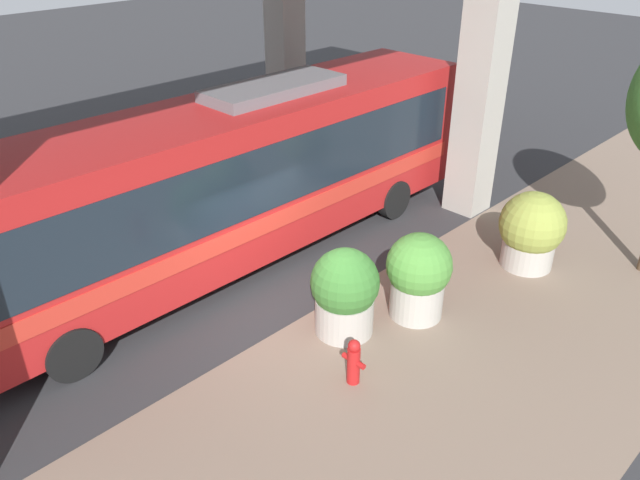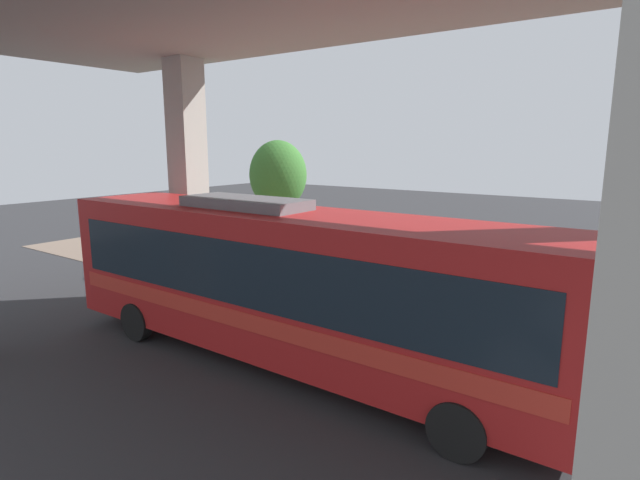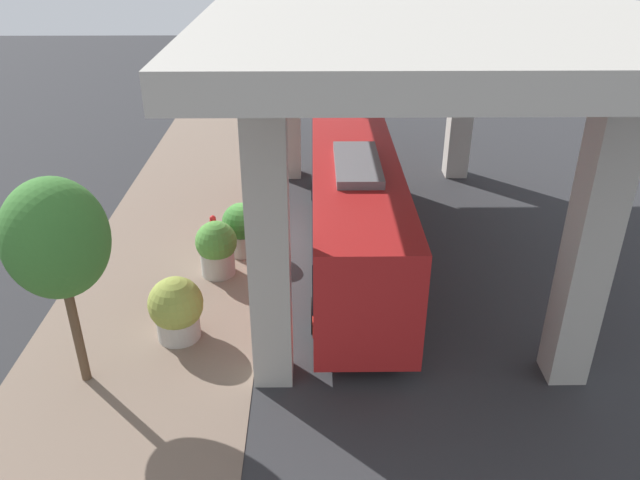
{
  "view_description": "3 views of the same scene",
  "coord_description": "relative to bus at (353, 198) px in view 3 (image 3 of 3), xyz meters",
  "views": [
    {
      "loc": [
        -7.28,
        6.79,
        7.28
      ],
      "look_at": [
        -0.4,
        -0.09,
        1.87
      ],
      "focal_mm": 35.0,
      "sensor_mm": 36.0,
      "label": 1
    },
    {
      "loc": [
        11.12,
        6.36,
        5.01
      ],
      "look_at": [
        0.37,
        -1.35,
        2.48
      ],
      "focal_mm": 28.0,
      "sensor_mm": 36.0,
      "label": 2
    },
    {
      "loc": [
        1.47,
        -18.33,
        10.02
      ],
      "look_at": [
        1.66,
        -2.37,
        1.54
      ],
      "focal_mm": 35.0,
      "sensor_mm": 36.0,
      "label": 3
    }
  ],
  "objects": [
    {
      "name": "overpass",
      "position": [
        1.28,
        0.56,
        5.17
      ],
      "size": [
        9.4,
        20.93,
        8.23
      ],
      "color": "#ADA89E",
      "rests_on": "ground"
    },
    {
      "name": "street_tree_near",
      "position": [
        -6.74,
        -5.99,
        1.75
      ],
      "size": [
        2.26,
        2.26,
        5.19
      ],
      "color": "brown",
      "rests_on": "ground"
    },
    {
      "name": "sidewalk_strip",
      "position": [
        -5.72,
        0.56,
        -2.05
      ],
      "size": [
        6.0,
        40.0,
        0.02
      ],
      "color": "#7A6656",
      "rests_on": "ground"
    },
    {
      "name": "planter_back",
      "position": [
        -4.2,
        -1.1,
        -1.14
      ],
      "size": [
        1.26,
        1.26,
        1.77
      ],
      "color": "#ADA89E",
      "rests_on": "ground"
    },
    {
      "name": "fire_hydrant",
      "position": [
        -4.66,
        1.22,
        -1.61
      ],
      "size": [
        0.46,
        0.22,
        0.89
      ],
      "color": "#B21919",
      "rests_on": "ground"
    },
    {
      "name": "ground_plane",
      "position": [
        -2.72,
        0.56,
        -2.06
      ],
      "size": [
        80.0,
        80.0,
        0.0
      ],
      "primitive_type": "plane",
      "color": "#2D2D30",
      "rests_on": "ground"
    },
    {
      "name": "planter_middle",
      "position": [
        -3.56,
        0.28,
        -1.18
      ],
      "size": [
        1.28,
        1.28,
        1.73
      ],
      "color": "#ADA89E",
      "rests_on": "ground"
    },
    {
      "name": "planter_front",
      "position": [
        -4.81,
        -4.34,
        -1.17
      ],
      "size": [
        1.42,
        1.42,
        1.76
      ],
      "color": "#ADA89E",
      "rests_on": "ground"
    },
    {
      "name": "bus",
      "position": [
        0.0,
        0.0,
        0.0
      ],
      "size": [
        2.64,
        12.73,
        3.8
      ],
      "color": "#B21E1E",
      "rests_on": "ground"
    }
  ]
}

